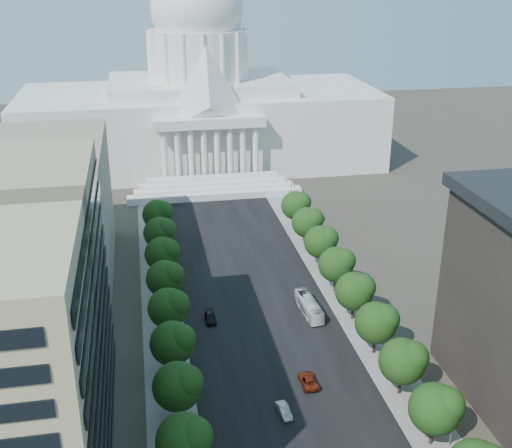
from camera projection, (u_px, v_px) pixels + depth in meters
road_asphalt at (247, 285)px, 140.34m from camera, size 30.00×260.00×0.01m
sidewalk_left at (160, 292)px, 137.14m from camera, size 8.00×260.00×0.02m
sidewalk_right at (331, 277)px, 143.54m from camera, size 8.00×260.00×0.02m
capitol at (200, 105)px, 219.02m from camera, size 120.00×56.00×73.00m
office_block_left_far at (16, 219)px, 135.65m from camera, size 38.00×52.00×30.00m
tree_l_c at (186, 439)px, 85.63m from camera, size 7.79×7.60×9.97m
tree_l_d at (179, 385)px, 96.54m from camera, size 7.79×7.60×9.97m
tree_l_e at (174, 342)px, 107.45m from camera, size 7.79×7.60×9.97m
tree_l_f at (170, 307)px, 118.37m from camera, size 7.79×7.60×9.97m
tree_l_g at (166, 278)px, 129.28m from camera, size 7.79×7.60×9.97m
tree_l_h at (163, 253)px, 140.19m from camera, size 7.79×7.60×9.97m
tree_l_i at (161, 232)px, 151.10m from camera, size 7.79×7.60×9.97m
tree_l_j at (159, 214)px, 162.02m from camera, size 7.79×7.60×9.97m
tree_r_c at (438, 408)px, 91.69m from camera, size 7.79×7.60×9.97m
tree_r_d at (405, 360)px, 102.60m from camera, size 7.79×7.60×9.97m
tree_r_e at (378, 322)px, 113.51m from camera, size 7.79×7.60×9.97m
tree_r_f at (356, 290)px, 124.43m from camera, size 7.79×7.60×9.97m
tree_r_g at (338, 264)px, 135.34m from camera, size 7.79×7.60×9.97m
tree_r_h at (322, 241)px, 146.25m from camera, size 7.79×7.60×9.97m
tree_r_i at (309, 222)px, 157.16m from camera, size 7.79×7.60×9.97m
tree_r_j at (297, 205)px, 168.08m from camera, size 7.79×7.60×9.97m
streetlight_b at (450, 414)px, 91.46m from camera, size 2.61×0.44×9.00m
streetlight_c at (386, 324)px, 114.19m from camera, size 2.61×0.44×9.00m
streetlight_d at (343, 263)px, 136.93m from camera, size 2.61×0.44×9.00m
streetlight_e at (312, 220)px, 159.66m from camera, size 2.61×0.44×9.00m
streetlight_f at (289, 188)px, 182.40m from camera, size 2.61×0.44×9.00m
car_silver at (284, 411)px, 99.92m from camera, size 2.03×4.54×1.45m
car_red at (308, 380)px, 107.02m from camera, size 2.70×5.67×1.56m
car_dark_b at (210, 318)px, 125.94m from camera, size 2.04×4.98×1.44m
city_bus at (309, 306)px, 128.31m from camera, size 3.37×11.61×3.19m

